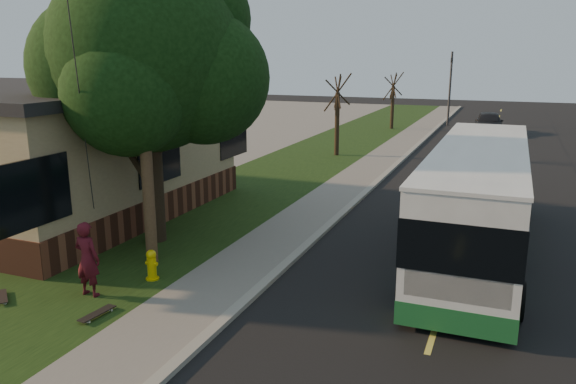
# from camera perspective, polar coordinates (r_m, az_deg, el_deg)

# --- Properties ---
(ground) EXTENTS (120.00, 120.00, 0.00)m
(ground) POSITION_cam_1_polar(r_m,az_deg,el_deg) (12.74, -3.79, -10.78)
(ground) COLOR black
(ground) RESTS_ON ground
(road) EXTENTS (8.00, 80.00, 0.01)m
(road) POSITION_cam_1_polar(r_m,az_deg,el_deg) (21.13, 18.19, -1.39)
(road) COLOR black
(road) RESTS_ON ground
(curb) EXTENTS (0.25, 80.00, 0.12)m
(curb) POSITION_cam_1_polar(r_m,az_deg,el_deg) (21.69, 7.63, -0.28)
(curb) COLOR gray
(curb) RESTS_ON ground
(sidewalk) EXTENTS (2.00, 80.00, 0.08)m
(sidewalk) POSITION_cam_1_polar(r_m,az_deg,el_deg) (21.94, 5.09, -0.10)
(sidewalk) COLOR slate
(sidewalk) RESTS_ON ground
(grass_verge) EXTENTS (5.00, 80.00, 0.07)m
(grass_verge) POSITION_cam_1_polar(r_m,az_deg,el_deg) (23.16, -3.22, 0.66)
(grass_verge) COLOR black
(grass_verge) RESTS_ON ground
(building_lot) EXTENTS (15.00, 80.00, 0.04)m
(building_lot) POSITION_cam_1_polar(r_m,az_deg,el_deg) (28.76, -21.62, 2.27)
(building_lot) COLOR slate
(building_lot) RESTS_ON ground
(fire_hydrant) EXTENTS (0.32, 0.32, 0.74)m
(fire_hydrant) POSITION_cam_1_polar(r_m,az_deg,el_deg) (13.82, -13.68, -7.21)
(fire_hydrant) COLOR #DFC10B
(fire_hydrant) RESTS_ON grass_verge
(utility_pole) EXTENTS (2.86, 3.21, 9.07)m
(utility_pole) POSITION_cam_1_polar(r_m,az_deg,el_deg) (14.17, -14.68, 10.69)
(utility_pole) COLOR #473321
(utility_pole) RESTS_ON ground
(leafy_tree) EXTENTS (6.30, 6.00, 7.80)m
(leafy_tree) POSITION_cam_1_polar(r_m,az_deg,el_deg) (16.00, -13.80, 12.97)
(leafy_tree) COLOR black
(leafy_tree) RESTS_ON grass_verge
(bare_tree_near) EXTENTS (1.38, 1.21, 4.31)m
(bare_tree_near) POSITION_cam_1_polar(r_m,az_deg,el_deg) (29.85, 5.02, 7.72)
(bare_tree_near) COLOR black
(bare_tree_near) RESTS_ON grass_verge
(bare_tree_far) EXTENTS (1.38, 1.21, 4.03)m
(bare_tree_far) POSITION_cam_1_polar(r_m,az_deg,el_deg) (41.35, 10.58, 9.02)
(bare_tree_far) COLOR black
(bare_tree_far) RESTS_ON grass_verge
(traffic_signal) EXTENTS (0.18, 0.22, 5.50)m
(traffic_signal) POSITION_cam_1_polar(r_m,az_deg,el_deg) (44.71, 16.16, 10.55)
(traffic_signal) COLOR #2D2D30
(traffic_signal) RESTS_ON ground
(transit_bus) EXTENTS (2.48, 10.77, 2.92)m
(transit_bus) POSITION_cam_1_polar(r_m,az_deg,el_deg) (15.93, 18.69, -0.51)
(transit_bus) COLOR silver
(transit_bus) RESTS_ON ground
(skateboarder) EXTENTS (0.63, 0.42, 1.70)m
(skateboarder) POSITION_cam_1_polar(r_m,az_deg,el_deg) (13.18, -19.71, -6.42)
(skateboarder) COLOR #470E18
(skateboarder) RESTS_ON grass_verge
(skateboard_main) EXTENTS (0.31, 0.89, 0.08)m
(skateboard_main) POSITION_cam_1_polar(r_m,az_deg,el_deg) (12.39, -18.82, -11.61)
(skateboard_main) COLOR black
(skateboard_main) RESTS_ON grass_verge
(skateboard_spare) EXTENTS (0.75, 0.67, 0.08)m
(skateboard_spare) POSITION_cam_1_polar(r_m,az_deg,el_deg) (14.00, -27.05, -9.45)
(skateboard_spare) COLOR black
(skateboard_spare) RESTS_ON grass_verge
(dumpster) EXTENTS (1.64, 1.49, 1.19)m
(dumpster) POSITION_cam_1_polar(r_m,az_deg,el_deg) (23.83, -16.44, 1.97)
(dumpster) COLOR #13321C
(dumpster) RESTS_ON building_lot
(distant_car) EXTENTS (2.01, 4.54, 1.52)m
(distant_car) POSITION_cam_1_polar(r_m,az_deg,el_deg) (40.93, 19.73, 6.65)
(distant_car) COLOR black
(distant_car) RESTS_ON ground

